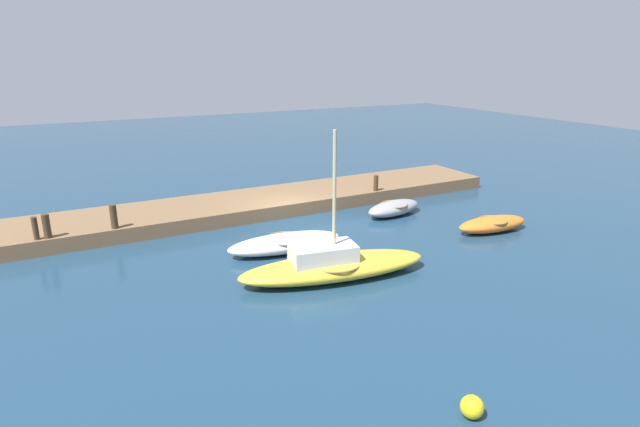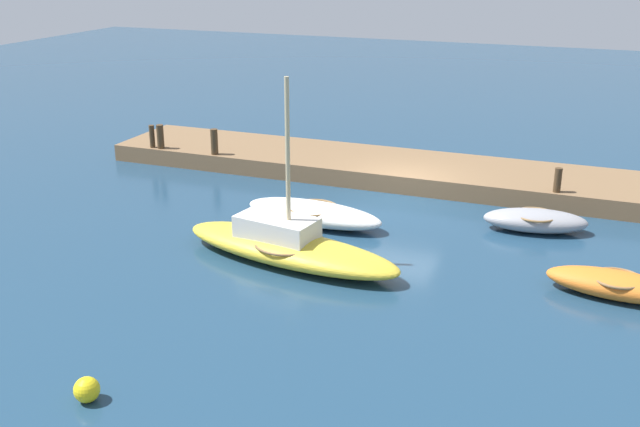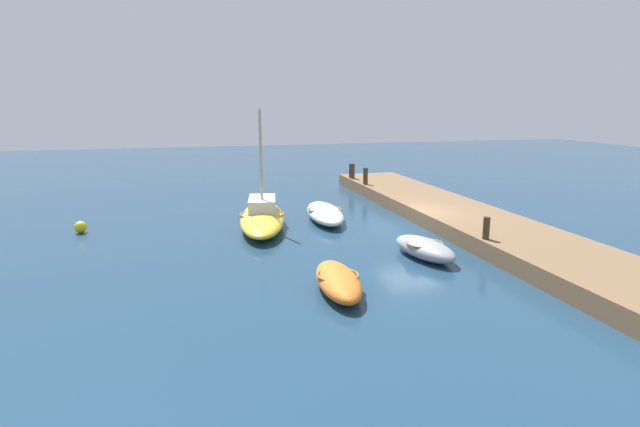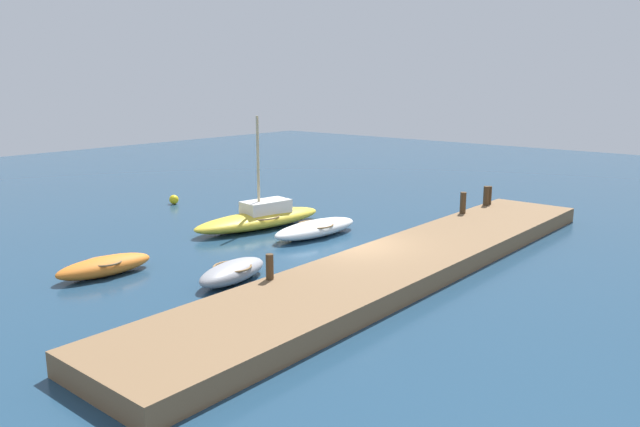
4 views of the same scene
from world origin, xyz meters
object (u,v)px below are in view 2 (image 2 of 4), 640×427
Objects in this scene: sailboat_yellow at (288,245)px; mooring_post_mid_east at (160,137)px; mooring_post_mid_west at (214,142)px; mooring_post_east at (152,136)px; dinghy_grey at (535,220)px; marker_buoy at (87,390)px; rowboat_white at (313,213)px; mooring_post_west at (558,180)px; rowboat_orange at (617,285)px.

mooring_post_mid_east is at bearing -29.99° from sailboat_yellow.
mooring_post_mid_west is 2.72m from mooring_post_east.
dinghy_grey is 3.64× the size of mooring_post_east.
mooring_post_east is 16.28m from marker_buoy.
rowboat_white is 9.24× the size of marker_buoy.
marker_buoy is at bearing 50.95° from dinghy_grey.
mooring_post_west is at bearing -110.41° from dinghy_grey.
mooring_post_west is (-6.30, -6.85, 0.56)m from sailboat_yellow.
mooring_post_mid_east is (8.34, -6.85, 0.63)m from sailboat_yellow.
mooring_post_mid_east is (16.58, -5.94, 0.76)m from rowboat_orange.
mooring_post_mid_east reaches higher than marker_buoy.
rowboat_orange is 17.63m from mooring_post_mid_east.
dinghy_grey reaches higher than marker_buoy.
sailboat_yellow is 10.81m from mooring_post_mid_east.
dinghy_grey is at bearing -53.28° from rowboat_orange.
mooring_post_mid_east is 1.87× the size of marker_buoy.
mooring_post_mid_east is at bearing -21.64° from rowboat_white.
dinghy_grey is 3.45× the size of mooring_post_mid_east.
mooring_post_mid_west is (5.99, -6.85, 0.65)m from sailboat_yellow.
sailboat_yellow is at bearing -96.44° from marker_buoy.
rowboat_orange is at bearing 157.38° from mooring_post_mid_west.
mooring_post_west is 0.90× the size of mooring_post_east.
rowboat_white is 8.91m from rowboat_orange.
marker_buoy is (-7.50, 14.23, -0.84)m from mooring_post_mid_east.
rowboat_white is 1.33× the size of rowboat_orange.
mooring_post_east reaches higher than mooring_post_west.
mooring_post_west is at bearing -116.63° from marker_buoy.
mooring_post_mid_west reaches higher than dinghy_grey.
marker_buoy is at bearing 92.61° from rowboat_white.
mooring_post_west is at bearing -123.23° from sailboat_yellow.
rowboat_white is 4.95× the size of mooring_post_mid_east.
mooring_post_east is at bearing -13.97° from rowboat_orange.
mooring_post_mid_west is at bearing -70.07° from marker_buoy.
sailboat_yellow is (5.91, 4.74, 0.12)m from dinghy_grey.
marker_buoy is (-7.88, 14.23, -0.82)m from mooring_post_east.
mooring_post_mid_east reaches higher than dinghy_grey.
marker_buoy is (7.14, 14.23, -0.77)m from mooring_post_west.
sailboat_yellow reaches higher than mooring_post_mid_east.
mooring_post_mid_east reaches higher than mooring_post_west.
dinghy_grey is 0.47× the size of sailboat_yellow.
rowboat_white is 6.60m from dinghy_grey.
mooring_post_mid_west is (5.56, -3.94, 0.76)m from rowboat_white.
rowboat_white is 9.20m from mooring_post_east.
mooring_post_mid_west reaches higher than mooring_post_west.
mooring_post_west is 0.82× the size of mooring_post_mid_west.
dinghy_grey is at bearing 79.54° from mooring_post_west.
rowboat_orange is at bearing -137.60° from marker_buoy.
mooring_post_west reaches higher than dinghy_grey.
rowboat_white is at bearing 153.52° from mooring_post_mid_east.
mooring_post_mid_west is (14.24, -5.94, 0.78)m from rowboat_orange.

